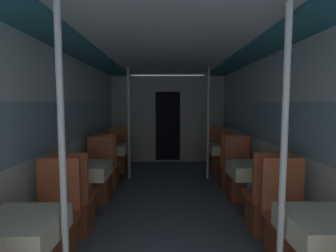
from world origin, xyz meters
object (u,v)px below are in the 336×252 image
at_px(chair_left_far_1, 99,181).
at_px(chair_right_near_2, 230,171).
at_px(dining_table_right_2, 224,150).
at_px(chair_left_far_0, 53,234).
at_px(chair_left_near_2, 107,171).
at_px(chair_left_far_2, 118,159).
at_px(dining_table_left_1, 88,173).
at_px(dining_table_right_1, 251,172).
at_px(dining_table_left_0, 20,234).
at_px(support_pole_left_0, 63,162).
at_px(support_pole_right_2, 208,124).
at_px(chair_right_near_1, 265,208).
at_px(chair_left_near_1, 75,208).
at_px(chair_right_far_1, 239,181).
at_px(dining_table_left_2, 113,150).
at_px(chair_right_far_2, 218,158).
at_px(chair_right_far_0, 289,233).
at_px(support_pole_left_2, 129,124).
at_px(dining_table_right_0, 325,232).
at_px(support_pole_right_0, 283,162).

relative_size(chair_left_far_1, chair_right_near_2, 1.00).
bearing_deg(dining_table_right_2, chair_left_far_0, -128.45).
height_order(chair_left_near_2, chair_right_near_2, same).
distance_m(chair_left_far_1, chair_left_far_2, 1.69).
relative_size(dining_table_left_1, dining_table_right_1, 1.00).
xyz_separation_m(dining_table_left_0, dining_table_right_2, (2.25, 3.38, 0.00)).
bearing_deg(chair_left_far_1, chair_left_far_0, 90.00).
height_order(chair_left_far_0, support_pole_left_0, support_pole_left_0).
height_order(dining_table_left_0, support_pole_right_2, support_pole_right_2).
relative_size(dining_table_left_1, dining_table_right_2, 1.00).
bearing_deg(chair_right_near_1, support_pole_left_0, -149.20).
xyz_separation_m(chair_left_near_1, chair_right_far_1, (2.25, 1.09, 0.00)).
bearing_deg(dining_table_left_0, chair_left_far_0, 90.00).
relative_size(support_pole_left_0, chair_left_far_2, 2.24).
xyz_separation_m(support_pole_left_0, dining_table_right_1, (1.92, 1.69, -0.54)).
height_order(chair_left_far_1, dining_table_left_2, chair_left_far_1).
distance_m(chair_left_near_1, support_pole_right_2, 3.06).
height_order(support_pole_left_0, chair_left_far_1, support_pole_left_0).
bearing_deg(chair_right_near_2, dining_table_right_2, 90.00).
bearing_deg(support_pole_left_0, dining_table_left_2, 95.56).
height_order(chair_left_near_2, chair_right_far_2, same).
bearing_deg(chair_left_far_0, dining_table_left_2, -90.00).
height_order(dining_table_right_1, chair_right_far_1, chair_right_far_1).
bearing_deg(chair_left_far_2, support_pole_left_0, 94.79).
bearing_deg(dining_table_left_0, chair_left_near_1, 90.00).
relative_size(support_pole_left_0, dining_table_right_1, 3.16).
distance_m(chair_right_far_0, dining_table_right_1, 1.18).
height_order(support_pole_left_0, chair_right_far_0, support_pole_left_0).
relative_size(chair_left_far_0, dining_table_left_2, 1.41).
bearing_deg(chair_right_near_1, chair_right_far_2, 90.00).
bearing_deg(dining_table_left_1, support_pole_right_2, 41.32).
distance_m(dining_table_left_1, chair_left_far_1, 0.61).
relative_size(dining_table_right_2, chair_right_near_2, 0.71).
height_order(chair_left_far_1, chair_right_far_2, same).
relative_size(support_pole_left_2, chair_right_near_1, 2.24).
xyz_separation_m(chair_left_far_2, dining_table_right_1, (2.25, -2.24, 0.28)).
bearing_deg(dining_table_right_0, chair_left_far_0, 166.42).
height_order(support_pole_right_0, chair_right_far_1, support_pole_right_0).
relative_size(support_pole_left_0, chair_right_far_2, 2.24).
xyz_separation_m(chair_right_far_0, dining_table_right_1, (0.00, 1.15, 0.28)).
bearing_deg(chair_left_far_1, support_pole_left_2, -106.02).
distance_m(chair_right_near_1, dining_table_right_2, 2.25).
relative_size(chair_right_near_2, chair_right_far_2, 1.00).
distance_m(dining_table_left_1, chair_right_near_1, 2.34).
relative_size(support_pole_left_2, support_pole_right_0, 1.00).
xyz_separation_m(support_pole_left_0, chair_right_near_2, (1.92, 2.84, -0.82)).
distance_m(chair_left_near_2, dining_table_right_0, 3.64).
relative_size(chair_left_far_1, chair_right_near_1, 1.00).
xyz_separation_m(dining_table_left_0, support_pole_left_0, (0.33, 0.00, 0.54)).
xyz_separation_m(chair_left_near_1, dining_table_right_1, (2.25, 0.54, 0.28)).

